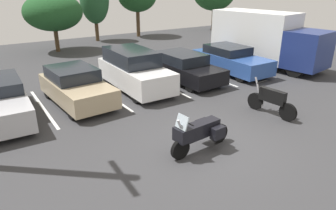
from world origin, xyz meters
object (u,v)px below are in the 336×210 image
(motorcycle_touring, at_px, (199,132))
(box_truck, at_px, (265,38))
(car_blue, at_px, (231,60))
(car_tan, at_px, (76,86))
(car_white, at_px, (134,70))
(motorcycle_second, at_px, (271,101))
(car_black, at_px, (183,67))

(motorcycle_touring, height_order, box_truck, box_truck)
(car_blue, height_order, box_truck, box_truck)
(car_tan, xyz_separation_m, box_truck, (11.60, 0.10, 0.92))
(car_white, distance_m, box_truck, 8.73)
(motorcycle_touring, height_order, car_blue, car_blue)
(motorcycle_touring, xyz_separation_m, car_tan, (-1.80, 5.99, 0.09))
(motorcycle_second, relative_size, box_truck, 0.30)
(car_tan, bearing_deg, car_black, 1.84)
(car_black, bearing_deg, car_tan, -178.16)
(motorcycle_second, height_order, box_truck, box_truck)
(car_white, bearing_deg, car_tan, -173.55)
(car_tan, xyz_separation_m, car_black, (5.63, 0.18, -0.02))
(motorcycle_touring, distance_m, box_truck, 11.58)
(motorcycle_second, relative_size, car_black, 0.45)
(car_blue, bearing_deg, motorcycle_touring, -139.45)
(motorcycle_touring, bearing_deg, car_blue, 40.55)
(car_blue, bearing_deg, car_black, 176.18)
(car_black, bearing_deg, car_white, 176.91)
(car_white, height_order, box_truck, box_truck)
(motorcycle_second, bearing_deg, motorcycle_touring, -170.53)
(car_white, bearing_deg, car_black, -3.09)
(car_white, bearing_deg, motorcycle_second, -62.50)
(box_truck, bearing_deg, car_white, 178.51)
(car_tan, height_order, car_black, car_tan)
(motorcycle_touring, bearing_deg, motorcycle_second, 9.47)
(car_black, bearing_deg, motorcycle_second, -87.82)
(car_tan, bearing_deg, motorcycle_second, -42.32)
(car_black, height_order, car_blue, car_blue)
(car_tan, height_order, car_blue, car_tan)
(box_truck, bearing_deg, motorcycle_touring, -148.12)
(car_white, distance_m, car_black, 2.74)
(motorcycle_second, relative_size, car_white, 0.46)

